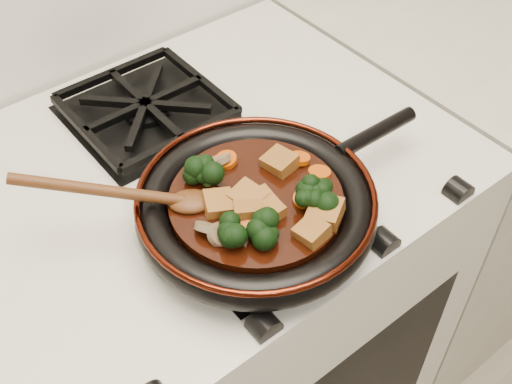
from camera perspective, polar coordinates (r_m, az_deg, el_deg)
stove at (r=1.30m, az=-3.90°, el=-11.91°), size 0.76×0.60×0.90m
burner_grate_front at (r=0.86m, az=0.03°, el=-1.74°), size 0.23×0.23×0.03m
burner_grate_back at (r=1.03m, az=-9.75°, el=7.33°), size 0.23×0.23×0.03m
skillet at (r=0.83m, az=0.13°, el=-1.18°), size 0.44×0.31×0.05m
braising_sauce at (r=0.82m, az=-0.00°, el=-1.01°), size 0.22×0.22×0.02m
tofu_cube_0 at (r=0.77m, az=4.96°, el=-3.58°), size 0.04×0.04×0.03m
tofu_cube_1 at (r=0.80m, az=-0.71°, el=-0.60°), size 0.05×0.05×0.03m
tofu_cube_2 at (r=0.80m, az=-3.36°, el=-1.08°), size 0.05×0.05×0.03m
tofu_cube_3 at (r=0.79m, az=0.86°, el=-1.67°), size 0.04×0.04×0.02m
tofu_cube_4 at (r=0.80m, az=0.52°, el=-0.92°), size 0.04×0.04×0.02m
tofu_cube_5 at (r=0.85m, az=2.12°, el=2.65°), size 0.04×0.05×0.03m
tofu_cube_6 at (r=0.79m, az=-0.68°, el=-1.44°), size 0.05×0.06×0.03m
tofu_cube_7 at (r=0.79m, az=6.18°, el=-1.81°), size 0.06×0.06×0.03m
broccoli_floret_0 at (r=0.80m, az=6.23°, el=-0.79°), size 0.07×0.07×0.06m
broccoli_floret_1 at (r=0.76m, az=0.99°, el=-3.32°), size 0.10×0.09×0.08m
broccoli_floret_2 at (r=0.76m, az=-2.23°, el=-3.79°), size 0.09×0.09×0.07m
broccoli_floret_3 at (r=0.80m, az=4.71°, el=-0.75°), size 0.09×0.08×0.07m
broccoli_floret_4 at (r=0.83m, az=-4.39°, el=1.38°), size 0.09×0.09×0.07m
broccoli_floret_5 at (r=0.81m, az=5.62°, el=-0.32°), size 0.08×0.09×0.06m
carrot_coin_0 at (r=0.78m, az=-0.92°, el=-2.71°), size 0.03×0.03×0.02m
carrot_coin_1 at (r=0.84m, az=5.65°, el=1.69°), size 0.03×0.03×0.01m
carrot_coin_2 at (r=0.86m, az=-2.67°, el=2.86°), size 0.03×0.03×0.01m
carrot_coin_3 at (r=0.78m, az=0.98°, el=-2.39°), size 0.03×0.03×0.02m
carrot_coin_4 at (r=0.81m, az=4.28°, el=-0.64°), size 0.03×0.03×0.02m
carrot_coin_5 at (r=0.86m, az=3.88°, el=3.00°), size 0.03×0.03×0.02m
mushroom_slice_0 at (r=0.77m, az=-4.26°, el=-3.18°), size 0.04×0.05×0.03m
mushroom_slice_1 at (r=0.77m, az=-3.32°, el=-3.81°), size 0.04×0.04×0.03m
mushroom_slice_2 at (r=0.86m, az=-3.25°, el=2.89°), size 0.03×0.03×0.02m
wooden_spoon at (r=0.80m, az=-10.04°, el=-0.31°), size 0.13×0.10×0.22m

